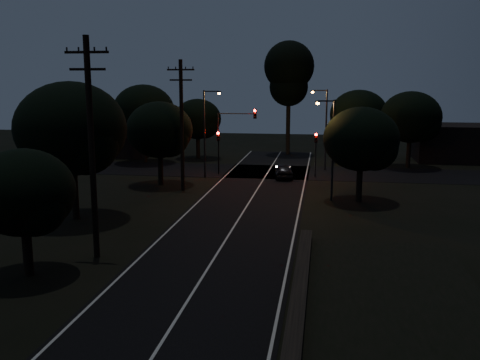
% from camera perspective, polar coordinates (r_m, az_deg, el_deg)
% --- Properties ---
extents(road_surface, '(60.00, 70.00, 0.03)m').
position_cam_1_polar(road_surface, '(42.11, 1.51, -1.57)').
color(road_surface, black).
rests_on(road_surface, ground).
extents(utility_pole_mid, '(2.20, 0.30, 11.00)m').
position_cam_1_polar(utility_pole_mid, '(27.34, -15.57, 3.61)').
color(utility_pole_mid, black).
rests_on(utility_pole_mid, ground).
extents(utility_pole_far, '(2.20, 0.30, 10.50)m').
position_cam_1_polar(utility_pole_far, '(43.34, -6.24, 6.04)').
color(utility_pole_far, black).
rests_on(utility_pole_far, ground).
extents(tree_left_b, '(4.64, 4.64, 5.90)m').
position_cam_1_polar(tree_left_b, '(25.79, -21.91, -1.49)').
color(tree_left_b, black).
rests_on(tree_left_b, ground).
extents(tree_left_c, '(7.00, 7.00, 8.84)m').
position_cam_1_polar(tree_left_c, '(35.32, -17.29, 4.98)').
color(tree_left_c, black).
rests_on(tree_left_c, ground).
extents(tree_left_d, '(5.63, 5.63, 7.14)m').
position_cam_1_polar(tree_left_d, '(45.86, -8.39, 5.16)').
color(tree_left_d, black).
rests_on(tree_left_d, ground).
extents(tree_far_nw, '(5.38, 5.38, 6.82)m').
position_cam_1_polar(tree_far_nw, '(61.40, -4.40, 6.39)').
color(tree_far_nw, black).
rests_on(tree_far_nw, ground).
extents(tree_far_w, '(6.63, 6.63, 8.45)m').
position_cam_1_polar(tree_far_w, '(58.84, -10.06, 7.13)').
color(tree_far_w, black).
rests_on(tree_far_w, ground).
extents(tree_far_ne, '(6.24, 6.24, 7.89)m').
position_cam_1_polar(tree_far_ne, '(59.82, 12.77, 6.71)').
color(tree_far_ne, black).
rests_on(tree_far_ne, ground).
extents(tree_far_e, '(6.15, 6.15, 7.81)m').
position_cam_1_polar(tree_far_e, '(57.40, 17.97, 6.27)').
color(tree_far_e, black).
rests_on(tree_far_e, ground).
extents(tree_right_a, '(5.51, 5.51, 7.01)m').
position_cam_1_polar(tree_right_a, '(39.93, 13.08, 4.09)').
color(tree_right_a, black).
rests_on(tree_right_a, ground).
extents(tall_pine, '(5.94, 5.94, 13.50)m').
position_cam_1_polar(tall_pine, '(64.85, 5.24, 11.30)').
color(tall_pine, black).
rests_on(tall_pine, ground).
extents(building_left, '(10.00, 8.00, 4.40)m').
position_cam_1_polar(building_left, '(67.02, -13.33, 4.59)').
color(building_left, black).
rests_on(building_left, ground).
extents(building_right, '(9.00, 7.00, 4.00)m').
position_cam_1_polar(building_right, '(64.76, 22.05, 3.72)').
color(building_right, black).
rests_on(building_right, ground).
extents(signal_left, '(0.28, 0.35, 4.10)m').
position_cam_1_polar(signal_left, '(51.02, -2.32, 3.78)').
color(signal_left, black).
rests_on(signal_left, ground).
extents(signal_right, '(0.28, 0.35, 4.10)m').
position_cam_1_polar(signal_right, '(50.06, 8.09, 3.55)').
color(signal_right, black).
rests_on(signal_right, ground).
extents(signal_mast, '(3.70, 0.35, 6.25)m').
position_cam_1_polar(signal_mast, '(50.57, -0.45, 5.44)').
color(signal_mast, black).
rests_on(signal_mast, ground).
extents(streetlight_a, '(1.66, 0.26, 8.00)m').
position_cam_1_polar(streetlight_a, '(49.05, -3.60, 5.61)').
color(streetlight_a, black).
rests_on(streetlight_a, ground).
extents(streetlight_b, '(1.66, 0.26, 8.00)m').
position_cam_1_polar(streetlight_b, '(53.87, 8.97, 5.95)').
color(streetlight_b, black).
rests_on(streetlight_b, ground).
extents(streetlight_c, '(1.46, 0.26, 7.50)m').
position_cam_1_polar(streetlight_c, '(39.96, 9.66, 3.93)').
color(streetlight_c, black).
rests_on(streetlight_c, ground).
extents(car, '(2.06, 4.13, 1.35)m').
position_cam_1_polar(car, '(49.35, 4.71, 0.99)').
color(car, black).
rests_on(car, ground).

